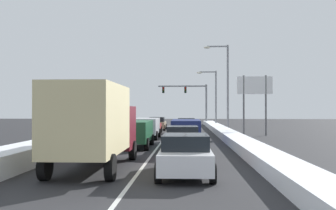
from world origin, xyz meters
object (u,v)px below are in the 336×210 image
object	(u,v)px
sedan_gray_right_lane_second	(183,140)
sedan_white_right_lane_nearest	(185,155)
sedan_tan_center_lane_fifth	(157,123)
sedan_red_center_lane_fourth	(151,126)
street_lamp_right_near	(225,81)
roadside_sign_right	(255,92)
box_truck_center_lane_nearest	(95,122)
street_lamp_right_mid	(213,93)
suv_silver_center_lane_third	(146,126)
sedan_black_right_lane_fourth	(184,128)
sedan_charcoal_right_lane_fifth	(186,125)
suv_green_center_lane_second	(134,131)
suv_navy_right_lane_third	(186,129)
traffic_light_gantry	(191,96)

from	to	relation	value
sedan_gray_right_lane_second	sedan_white_right_lane_nearest	bearing A→B (deg)	-88.63
sedan_white_right_lane_nearest	sedan_tan_center_lane_fifth	bearing A→B (deg)	96.22
sedan_red_center_lane_fourth	street_lamp_right_near	bearing A→B (deg)	23.98
street_lamp_right_near	roadside_sign_right	distance (m)	6.30
street_lamp_right_near	roadside_sign_right	world-z (taller)	street_lamp_right_near
box_truck_center_lane_nearest	street_lamp_right_mid	xyz separation A→B (m)	(7.24, 36.21, 2.65)
sedan_gray_right_lane_second	street_lamp_right_near	bearing A→B (deg)	78.00
suv_silver_center_lane_third	street_lamp_right_mid	distance (m)	21.43
street_lamp_right_mid	sedan_black_right_lane_fourth	bearing A→B (deg)	-101.85
sedan_white_right_lane_nearest	sedan_black_right_lane_fourth	bearing A→B (deg)	90.48
sedan_red_center_lane_fourth	street_lamp_right_mid	size ratio (longest dim) A/B	0.60
sedan_charcoal_right_lane_fifth	sedan_red_center_lane_fourth	bearing A→B (deg)	-157.27
sedan_gray_right_lane_second	suv_green_center_lane_second	size ratio (longest dim) A/B	0.92
box_truck_center_lane_nearest	roadside_sign_right	size ratio (longest dim) A/B	1.31
sedan_white_right_lane_nearest	sedan_tan_center_lane_fifth	size ratio (longest dim) A/B	1.00
sedan_charcoal_right_lane_fifth	sedan_red_center_lane_fourth	xyz separation A→B (m)	(-3.49, -1.46, 0.00)
roadside_sign_right	suv_navy_right_lane_third	bearing A→B (deg)	-126.76
sedan_black_right_lane_fourth	traffic_light_gantry	bearing A→B (deg)	87.91
sedan_tan_center_lane_fifth	roadside_sign_right	xyz separation A→B (m)	(9.56, -8.98, 3.25)
sedan_gray_right_lane_second	sedan_tan_center_lane_fifth	size ratio (longest dim) A/B	1.00
sedan_black_right_lane_fourth	sedan_red_center_lane_fourth	world-z (taller)	same
sedan_gray_right_lane_second	street_lamp_right_near	xyz separation A→B (m)	(4.28, 20.15, 4.69)
suv_silver_center_lane_third	street_lamp_right_near	size ratio (longest dim) A/B	0.53
box_truck_center_lane_nearest	street_lamp_right_near	distance (m)	27.23
sedan_white_right_lane_nearest	street_lamp_right_mid	xyz separation A→B (m)	(3.59, 37.43, 3.79)
suv_navy_right_lane_third	roadside_sign_right	world-z (taller)	roadside_sign_right
sedan_black_right_lane_fourth	sedan_white_right_lane_nearest	bearing A→B (deg)	-89.52
sedan_black_right_lane_fourth	traffic_light_gantry	size ratio (longest dim) A/B	0.60
suv_green_center_lane_second	street_lamp_right_mid	distance (m)	28.40
box_truck_center_lane_nearest	sedan_red_center_lane_fourth	size ratio (longest dim) A/B	1.60
suv_green_center_lane_second	street_lamp_right_near	world-z (taller)	street_lamp_right_near
sedan_charcoal_right_lane_fifth	suv_silver_center_lane_third	bearing A→B (deg)	-113.15
sedan_charcoal_right_lane_fifth	suv_green_center_lane_second	xyz separation A→B (m)	(-3.28, -15.07, 0.25)
sedan_charcoal_right_lane_fifth	box_truck_center_lane_nearest	bearing A→B (deg)	-98.74
suv_navy_right_lane_third	suv_green_center_lane_second	xyz separation A→B (m)	(-3.25, -2.85, 0.00)
traffic_light_gantry	suv_navy_right_lane_third	bearing A→B (deg)	-91.36
sedan_white_right_lane_nearest	suv_silver_center_lane_third	distance (m)	17.74
suv_navy_right_lane_third	street_lamp_right_mid	world-z (taller)	street_lamp_right_mid
sedan_tan_center_lane_fifth	suv_silver_center_lane_third	bearing A→B (deg)	-89.85
sedan_tan_center_lane_fifth	sedan_black_right_lane_fourth	bearing A→B (deg)	-73.80
suv_navy_right_lane_third	sedan_charcoal_right_lane_fifth	size ratio (longest dim) A/B	1.09
sedan_gray_right_lane_second	box_truck_center_lane_nearest	distance (m)	6.78
sedan_gray_right_lane_second	traffic_light_gantry	world-z (taller)	traffic_light_gantry
box_truck_center_lane_nearest	traffic_light_gantry	size ratio (longest dim) A/B	0.95
street_lamp_right_near	suv_navy_right_lane_third	bearing A→B (deg)	-106.24
sedan_gray_right_lane_second	suv_silver_center_lane_third	distance (m)	10.97
suv_silver_center_lane_third	sedan_charcoal_right_lane_fifth	bearing A→B (deg)	66.85
suv_navy_right_lane_third	sedan_tan_center_lane_fifth	bearing A→B (deg)	100.78
suv_navy_right_lane_third	sedan_red_center_lane_fourth	bearing A→B (deg)	107.82
street_lamp_right_near	roadside_sign_right	bearing A→B (deg)	-69.54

